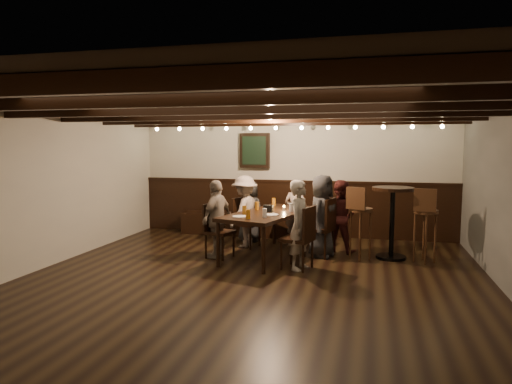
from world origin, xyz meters
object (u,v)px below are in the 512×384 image
(person_bench_left, at_px, (250,211))
(bar_stool_left, at_px, (360,233))
(chair_left_far, at_px, (219,241))
(chair_right_near, at_px, (320,239))
(chair_right_far, at_px, (298,250))
(person_bench_right, at_px, (339,216))
(bar_stool_right, at_px, (425,235))
(person_left_near, at_px, (245,211))
(chair_left_near, at_px, (246,232))
(person_left_far, at_px, (217,219))
(person_right_near, at_px, (322,216))
(dining_table, at_px, (270,216))
(person_bench_centre, at_px, (296,212))
(person_right_far, at_px, (300,225))

(person_bench_left, height_order, bar_stool_left, bar_stool_left)
(chair_left_far, relative_size, bar_stool_left, 0.75)
(chair_right_near, height_order, chair_right_far, chair_right_near)
(person_bench_right, height_order, bar_stool_right, person_bench_right)
(person_bench_right, distance_m, bar_stool_left, 0.62)
(chair_right_far, bearing_deg, person_bench_left, 50.20)
(person_bench_right, relative_size, person_left_near, 0.97)
(chair_left_near, height_order, person_bench_left, person_bench_left)
(person_left_far, height_order, bar_stool_left, person_left_far)
(chair_left_far, relative_size, bar_stool_right, 0.75)
(chair_left_near, bearing_deg, person_left_near, -90.00)
(person_left_far, relative_size, person_right_near, 0.94)
(person_left_far, bearing_deg, dining_table, 120.96)
(person_bench_right, bearing_deg, person_bench_left, 0.00)
(person_bench_right, height_order, person_left_far, person_left_far)
(person_bench_centre, relative_size, bar_stool_right, 1.03)
(person_bench_left, distance_m, person_right_near, 1.71)
(dining_table, height_order, chair_right_near, chair_right_near)
(dining_table, bearing_deg, bar_stool_right, 20.30)
(person_right_far, bearing_deg, person_bench_left, 50.71)
(chair_left_far, xyz_separation_m, chair_right_near, (1.62, 0.50, 0.03))
(chair_right_far, xyz_separation_m, person_left_near, (-1.19, 1.25, 0.36))
(chair_left_far, relative_size, person_left_near, 0.69)
(person_bench_centre, distance_m, person_left_far, 1.68)
(bar_stool_left, bearing_deg, bar_stool_right, 29.06)
(chair_right_near, xyz_separation_m, person_left_near, (-1.42, 0.38, 0.36))
(bar_stool_left, bearing_deg, chair_left_near, -165.96)
(bar_stool_right, bearing_deg, person_bench_centre, 172.68)
(person_bench_centre, xyz_separation_m, person_bench_right, (0.83, -0.38, 0.02))
(dining_table, relative_size, person_right_near, 1.60)
(person_bench_centre, bearing_deg, chair_right_near, 140.22)
(person_bench_left, height_order, person_left_far, person_left_far)
(chair_right_far, bearing_deg, person_bench_right, -7.59)
(dining_table, height_order, chair_right_far, chair_right_far)
(dining_table, height_order, person_bench_right, person_bench_right)
(dining_table, distance_m, person_bench_right, 1.27)
(chair_left_near, distance_m, bar_stool_right, 3.08)
(person_bench_centre, distance_m, person_right_near, 0.96)
(person_left_near, xyz_separation_m, person_left_far, (-0.23, -0.87, -0.01))
(person_left_near, xyz_separation_m, bar_stool_right, (3.08, -0.40, -0.21))
(person_left_near, distance_m, person_right_far, 1.75)
(chair_right_near, height_order, bar_stool_left, bar_stool_left)
(chair_left_near, bearing_deg, person_right_far, 58.51)
(person_left_near, height_order, bar_stool_right, person_left_near)
(chair_left_far, bearing_deg, person_bench_centre, 154.39)
(person_bench_right, height_order, person_right_near, person_right_near)
(person_left_far, bearing_deg, person_right_far, 90.00)
(chair_right_near, relative_size, person_bench_centre, 0.80)
(person_bench_centre, relative_size, person_right_far, 0.92)
(person_bench_centre, distance_m, person_right_far, 1.68)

